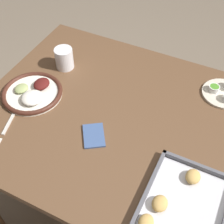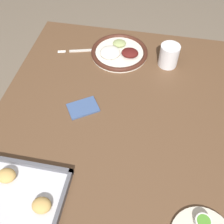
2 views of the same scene
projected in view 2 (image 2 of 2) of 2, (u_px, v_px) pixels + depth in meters
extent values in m
plane|color=#7A6B59|center=(114.00, 194.00, 1.57)|extent=(8.00, 8.00, 0.00)
cube|color=brown|center=(116.00, 120.00, 0.98)|extent=(0.91, 1.08, 0.03)
cylinder|color=brown|center=(198.00, 103.00, 1.53)|extent=(0.06, 0.06, 0.74)
cylinder|color=brown|center=(65.00, 84.00, 1.62)|extent=(0.06, 0.06, 0.74)
cylinder|color=white|center=(119.00, 53.00, 1.18)|extent=(0.25, 0.25, 0.01)
torus|color=#472319|center=(119.00, 52.00, 1.17)|extent=(0.25, 0.25, 0.02)
ellipsoid|color=white|center=(110.00, 52.00, 1.15)|extent=(0.09, 0.09, 0.03)
ellipsoid|color=#511614|center=(129.00, 53.00, 1.15)|extent=(0.08, 0.06, 0.03)
ellipsoid|color=#9EAD6B|center=(119.00, 43.00, 1.20)|extent=(0.06, 0.05, 0.02)
cube|color=silver|center=(85.00, 50.00, 1.20)|extent=(0.14, 0.05, 0.00)
cylinder|color=silver|center=(62.00, 51.00, 1.19)|extent=(0.03, 0.01, 0.00)
cylinder|color=silver|center=(62.00, 51.00, 1.19)|extent=(0.03, 0.01, 0.00)
cylinder|color=silver|center=(62.00, 52.00, 1.19)|extent=(0.03, 0.01, 0.00)
cylinder|color=silver|center=(62.00, 52.00, 1.19)|extent=(0.03, 0.01, 0.00)
cylinder|color=silver|center=(203.00, 222.00, 0.72)|extent=(0.05, 0.05, 0.02)
cylinder|color=#51992D|center=(204.00, 221.00, 0.71)|extent=(0.04, 0.04, 0.01)
cube|color=#595960|center=(8.00, 203.00, 0.77)|extent=(0.33, 0.26, 0.01)
cube|color=silver|center=(8.00, 202.00, 0.77)|extent=(0.30, 0.24, 0.00)
cube|color=#595960|center=(23.00, 163.00, 0.83)|extent=(0.33, 0.01, 0.02)
cube|color=#595960|center=(59.00, 211.00, 0.74)|extent=(0.01, 0.26, 0.02)
ellipsoid|color=tan|center=(6.00, 176.00, 0.80)|extent=(0.06, 0.05, 0.03)
ellipsoid|color=tan|center=(42.00, 205.00, 0.74)|extent=(0.06, 0.05, 0.03)
cylinder|color=white|center=(169.00, 55.00, 1.10)|extent=(0.08, 0.08, 0.10)
cube|color=#3F598C|center=(83.00, 108.00, 0.99)|extent=(0.13, 0.13, 0.01)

